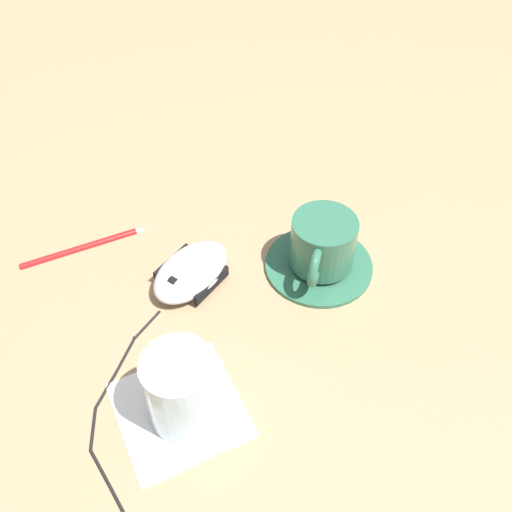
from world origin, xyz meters
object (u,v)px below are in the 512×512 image
object	(u,v)px
computer_mouse	(191,272)
pen	(83,245)
coffee_cup	(323,243)
saucer	(319,264)
drinking_glass	(181,389)

from	to	relation	value
computer_mouse	pen	xyz separation A→B (m)	(0.09, 0.11, -0.01)
computer_mouse	pen	world-z (taller)	computer_mouse
coffee_cup	saucer	bearing A→B (deg)	22.98
saucer	coffee_cup	bearing A→B (deg)	-157.02
saucer	pen	xyz separation A→B (m)	(0.12, 0.26, -0.00)
coffee_cup	drinking_glass	world-z (taller)	drinking_glass
saucer	computer_mouse	world-z (taller)	computer_mouse
computer_mouse	drinking_glass	distance (m)	0.17
saucer	drinking_glass	bearing A→B (deg)	125.15
saucer	drinking_glass	size ratio (longest dim) A/B	1.49
saucer	computer_mouse	size ratio (longest dim) A/B	1.03
computer_mouse	drinking_glass	xyz separation A→B (m)	(-0.16, 0.05, 0.03)
saucer	coffee_cup	size ratio (longest dim) A/B	1.34
drinking_glass	pen	size ratio (longest dim) A/B	0.55
saucer	pen	size ratio (longest dim) A/B	0.83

